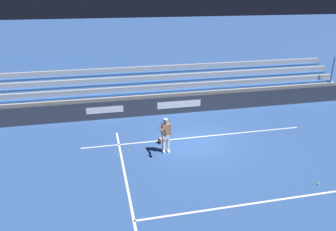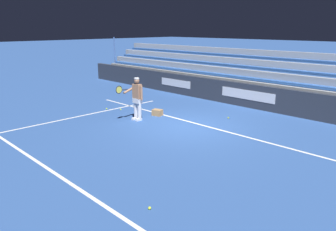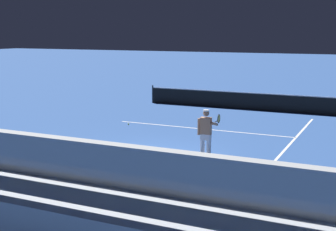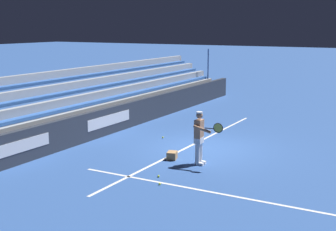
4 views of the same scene
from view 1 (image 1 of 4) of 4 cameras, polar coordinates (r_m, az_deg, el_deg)
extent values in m
plane|color=#2D5193|center=(17.10, 5.50, -4.46)|extent=(160.00, 160.00, 0.00)
cube|color=white|center=(17.53, 4.99, -3.77)|extent=(12.00, 0.10, 0.01)
cube|color=white|center=(12.93, -6.81, -13.68)|extent=(0.10, 12.00, 0.01)
cube|color=white|center=(12.72, 13.40, -14.84)|extent=(8.22, 0.10, 0.01)
cube|color=#2D333D|center=(20.71, 1.88, 1.92)|extent=(24.78, 0.24, 1.10)
cube|color=silver|center=(20.57, 1.96, 1.95)|extent=(2.80, 0.01, 0.44)
cube|color=silver|center=(19.96, -10.93, 0.96)|extent=(2.20, 0.01, 0.40)
cube|color=#9EA3A8|center=(22.36, 0.72, 3.40)|extent=(23.54, 2.40, 1.10)
cube|color=#2D5BAD|center=(21.44, 1.23, 4.37)|extent=(23.07, 0.40, 0.12)
cube|color=#9EA3A8|center=(21.65, 1.05, 4.95)|extent=(23.54, 0.24, 0.45)
cube|color=#2D5BAD|center=(22.06, 0.74, 6.07)|extent=(23.07, 0.40, 0.12)
cube|color=#9EA3A8|center=(22.29, 0.57, 6.62)|extent=(23.54, 0.24, 0.45)
cube|color=#2D5BAD|center=(22.70, 0.27, 7.68)|extent=(23.07, 0.40, 0.12)
cube|color=#9EA3A8|center=(22.94, 0.11, 8.19)|extent=(23.54, 0.24, 0.45)
cylinder|color=#4C70B2|center=(26.24, 26.54, 5.94)|extent=(0.08, 0.08, 2.95)
cylinder|color=silver|center=(15.79, -0.03, -4.84)|extent=(0.15, 0.15, 0.88)
cylinder|color=silver|center=(15.74, -0.80, -4.94)|extent=(0.15, 0.15, 0.88)
cube|color=white|center=(15.92, 0.03, -6.21)|extent=(0.13, 0.29, 0.09)
cube|color=white|center=(15.86, -0.73, -6.31)|extent=(0.13, 0.29, 0.09)
cube|color=silver|center=(15.61, -0.42, -3.70)|extent=(0.35, 0.24, 0.20)
cube|color=#A37556|center=(15.46, -0.42, -2.46)|extent=(0.37, 0.23, 0.58)
sphere|color=#A37556|center=(15.28, -0.42, -0.99)|extent=(0.21, 0.21, 0.21)
cylinder|color=white|center=(15.25, -0.42, -0.68)|extent=(0.20, 0.20, 0.05)
cylinder|color=#A37556|center=(15.54, 0.45, -2.49)|extent=(0.09, 0.09, 0.56)
cylinder|color=#A37556|center=(15.20, -1.10, -2.68)|extent=(0.13, 0.59, 0.24)
cylinder|color=black|center=(14.97, -0.85, -2.86)|extent=(0.05, 0.30, 0.03)
torus|color=black|center=(14.71, -0.55, -3.14)|extent=(0.05, 0.31, 0.31)
cylinder|color=#D6D14C|center=(14.71, -0.55, -3.14)|extent=(0.02, 0.27, 0.27)
cube|color=#A87F51|center=(16.81, -0.90, -4.33)|extent=(0.47, 0.40, 0.26)
sphere|color=#CCE533|center=(14.77, 24.66, -10.74)|extent=(0.07, 0.07, 0.07)
sphere|color=#CCE533|center=(15.76, -8.85, -6.84)|extent=(0.07, 0.07, 0.07)
sphere|color=#CCE533|center=(18.96, 5.15, -1.69)|extent=(0.07, 0.07, 0.07)
sphere|color=#CCE533|center=(16.12, -6.94, -6.06)|extent=(0.07, 0.07, 0.07)
camera|label=2|loc=(14.63, 50.92, -1.60)|focal=35.00mm
camera|label=3|loc=(28.43, -17.93, 13.90)|focal=50.00mm
camera|label=4|loc=(12.98, -62.68, -3.81)|focal=50.00mm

